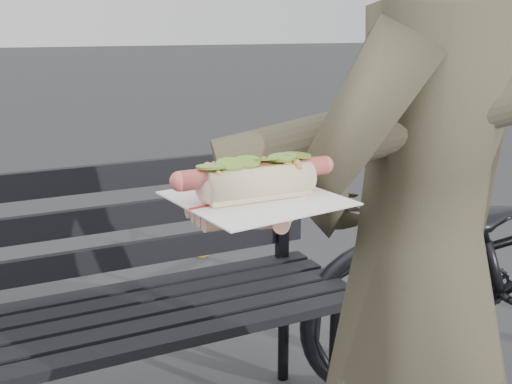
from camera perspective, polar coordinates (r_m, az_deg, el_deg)
park_bench at (r=1.81m, az=-15.42°, el=-9.43°), size 1.50×0.44×0.88m
person at (r=1.13m, az=15.10°, el=-8.38°), size 0.69×0.55×1.64m
held_hotdog at (r=0.90m, az=8.75°, el=4.50°), size 0.62×0.32×0.20m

